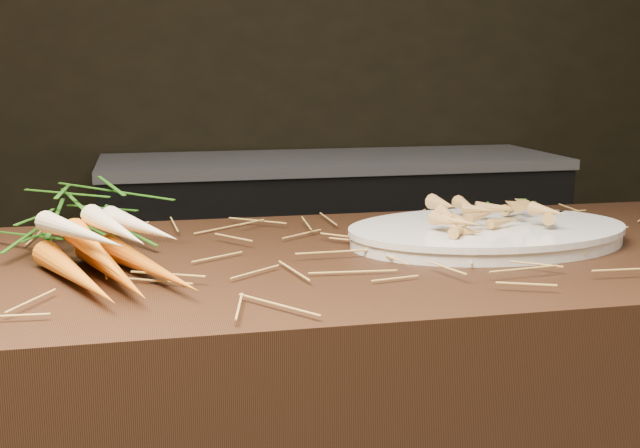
# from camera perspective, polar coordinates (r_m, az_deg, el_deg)

# --- Properties ---
(back_counter) EXTENTS (1.82, 0.62, 0.84)m
(back_counter) POSITION_cam_1_polar(r_m,az_deg,el_deg) (3.28, 0.87, -2.47)
(back_counter) COLOR black
(back_counter) RESTS_ON ground
(straw_bedding) EXTENTS (1.40, 0.60, 0.02)m
(straw_bedding) POSITION_cam_1_polar(r_m,az_deg,el_deg) (1.33, 7.02, -1.51)
(straw_bedding) COLOR #A5873A
(straw_bedding) RESTS_ON main_counter
(root_veg_bunch) EXTENTS (0.34, 0.59, 0.11)m
(root_veg_bunch) POSITION_cam_1_polar(r_m,az_deg,el_deg) (1.30, -16.61, -0.26)
(root_veg_bunch) COLOR #D05D03
(root_veg_bunch) RESTS_ON main_counter
(serving_platter) EXTENTS (0.50, 0.34, 0.03)m
(serving_platter) POSITION_cam_1_polar(r_m,az_deg,el_deg) (1.40, 11.83, -0.83)
(serving_platter) COLOR white
(serving_platter) RESTS_ON main_counter
(roasted_veg_heap) EXTENTS (0.24, 0.18, 0.05)m
(roasted_veg_heap) POSITION_cam_1_polar(r_m,az_deg,el_deg) (1.40, 11.89, 0.77)
(roasted_veg_heap) COLOR #B4873D
(roasted_veg_heap) RESTS_ON serving_platter
(serving_fork) EXTENTS (0.15, 0.13, 0.00)m
(serving_fork) POSITION_cam_1_polar(r_m,az_deg,el_deg) (1.47, 18.25, -0.03)
(serving_fork) COLOR silver
(serving_fork) RESTS_ON serving_platter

